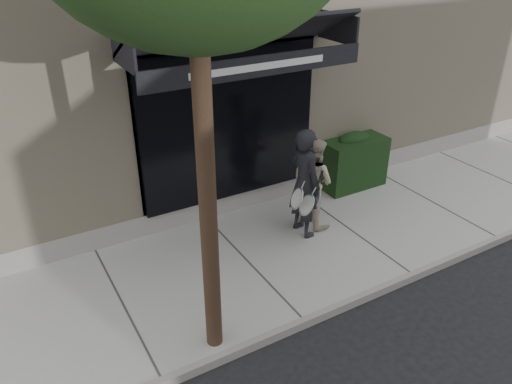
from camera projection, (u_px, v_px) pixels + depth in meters
ground at (346, 233)px, 8.79m from camera, size 80.00×80.00×0.00m
sidewalk at (346, 230)px, 8.76m from camera, size 20.00×3.00×0.12m
curb at (412, 276)px, 7.57m from camera, size 20.00×0.10×0.14m
building_facade at (216, 29)px, 11.29m from camera, size 14.30×8.04×5.64m
hedge at (352, 160)px, 9.92m from camera, size 1.30×0.70×1.14m
pedestrian_front at (305, 183)px, 8.17m from camera, size 0.69×0.86×1.88m
pedestrian_back at (313, 182)px, 8.50m from camera, size 0.76×0.89×1.61m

